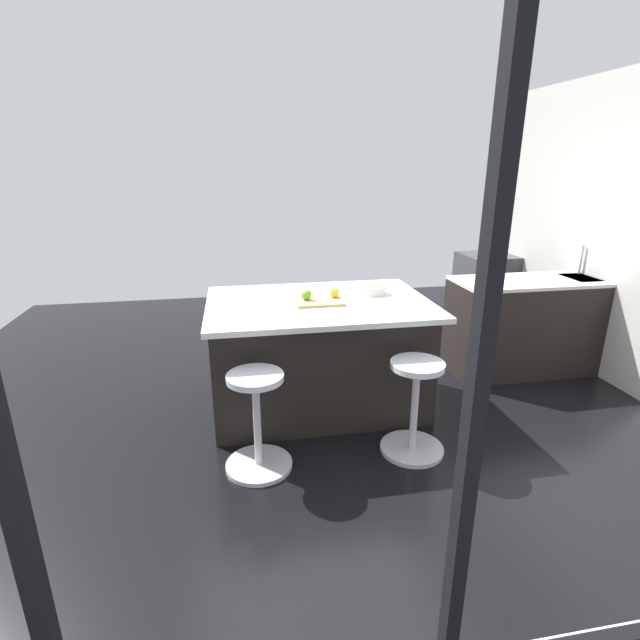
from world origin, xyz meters
name	(u,v)px	position (x,y,z in m)	size (l,w,h in m)	color
ground_plane	(322,400)	(0.00, 0.00, 0.00)	(7.05, 7.05, 0.00)	black
window_panel_rear	(476,397)	(0.00, 2.41, 1.27)	(5.42, 0.12, 2.68)	beige
interior_partition_left	(633,233)	(-2.71, 0.00, 1.34)	(0.15, 4.83, 2.68)	beige
sink_cabinet	(558,323)	(-2.37, -0.30, 0.45)	(2.09, 0.60, 1.18)	black
oven_range	(484,289)	(-2.36, -1.70, 0.43)	(0.60, 0.61, 0.87)	#38383D
kitchen_island	(318,353)	(0.05, 0.06, 0.46)	(1.70, 1.19, 0.91)	black
stool_by_window	(414,410)	(-0.48, 0.83, 0.32)	(0.44, 0.44, 0.67)	#B7B7BC
stool_middle	(257,425)	(0.58, 0.83, 0.32)	(0.44, 0.44, 0.67)	#B7B7BC
cutting_board	(319,302)	(0.05, 0.17, 0.92)	(0.36, 0.24, 0.02)	tan
apple_green	(306,295)	(0.15, 0.13, 0.97)	(0.08, 0.08, 0.08)	#609E2D
apple_yellow	(334,292)	(-0.08, 0.10, 0.97)	(0.08, 0.08, 0.08)	gold
fruit_bowl	(373,289)	(-0.41, -0.02, 0.95)	(0.21, 0.21, 0.07)	silver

